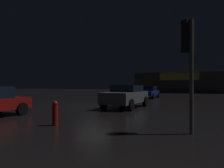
# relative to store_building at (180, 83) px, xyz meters

# --- Properties ---
(ground_plane) EXTENTS (120.00, 120.00, 0.00)m
(ground_plane) POSITION_rel_store_building_xyz_m (-4.06, -31.56, -2.01)
(ground_plane) COLOR black
(store_building) EXTENTS (17.49, 6.42, 4.02)m
(store_building) POSITION_rel_store_building_xyz_m (0.00, 0.00, 0.00)
(store_building) COLOR #4C4742
(store_building) RESTS_ON ground
(traffic_signal_opposite) EXTENTS (0.42, 0.42, 3.60)m
(traffic_signal_opposite) POSITION_rel_store_building_xyz_m (2.90, -38.85, 0.67)
(traffic_signal_opposite) COLOR #595B60
(traffic_signal_opposite) RESTS_ON ground
(car_near) EXTENTS (2.26, 4.68, 1.53)m
(car_near) POSITION_rel_store_building_xyz_m (-1.31, -32.16, -1.20)
(car_near) COLOR slate
(car_near) RESTS_ON ground
(car_far) EXTENTS (2.08, 4.42, 1.41)m
(car_far) POSITION_rel_store_building_xyz_m (-2.20, -20.54, -1.28)
(car_far) COLOR navy
(car_far) RESTS_ON ground
(fire_hydrant) EXTENTS (0.22, 0.22, 0.94)m
(fire_hydrant) POSITION_rel_store_building_xyz_m (-1.84, -39.33, -1.55)
(fire_hydrant) COLOR red
(fire_hydrant) RESTS_ON ground
(bollard_kerb_a) EXTENTS (0.13, 0.13, 1.06)m
(bollard_kerb_a) POSITION_rel_store_building_xyz_m (2.60, -24.33, -1.49)
(bollard_kerb_a) COLOR #595B60
(bollard_kerb_a) RESTS_ON ground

